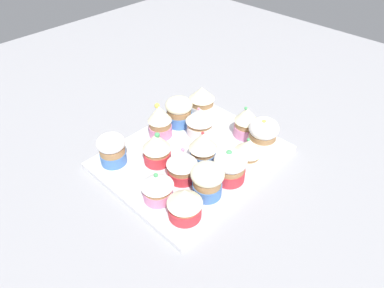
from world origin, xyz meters
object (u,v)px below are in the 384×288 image
object	(u,v)px
baking_tray	(192,157)
cupcake_4	(200,121)
cupcake_8	(182,164)
cupcake_11	(248,152)
cupcake_2	(158,121)
cupcake_12	(230,166)
cupcake_13	(207,180)
cupcake_0	(202,99)
cupcake_6	(246,122)
cupcake_10	(263,134)
cupcake_14	(185,203)
cupcake_5	(157,148)
cupcake_1	(179,111)
cupcake_7	(204,146)
cupcake_3	(112,149)
cupcake_9	(157,186)

from	to	relation	value
baking_tray	cupcake_4	world-z (taller)	cupcake_4
cupcake_8	cupcake_11	bearing A→B (deg)	150.48
cupcake_8	cupcake_2	bearing A→B (deg)	-113.65
cupcake_12	cupcake_13	size ratio (longest dim) A/B	1.00
cupcake_0	cupcake_11	bearing A→B (deg)	68.74
cupcake_6	cupcake_10	distance (cm)	5.35
cupcake_13	cupcake_14	distance (cm)	6.53
cupcake_11	cupcake_13	size ratio (longest dim) A/B	0.93
cupcake_5	cupcake_14	xyz separation A→B (cm)	(6.13, 14.15, -0.38)
cupcake_14	cupcake_0	bearing A→B (deg)	-142.45
cupcake_1	baking_tray	bearing A→B (deg)	58.74
cupcake_1	cupcake_5	distance (cm)	14.18
cupcake_4	cupcake_8	size ratio (longest dim) A/B	0.96
cupcake_7	cupcake_11	size ratio (longest dim) A/B	1.21
baking_tray	cupcake_2	size ratio (longest dim) A/B	4.34
cupcake_2	cupcake_14	xyz separation A→B (cm)	(12.17, 20.34, -0.70)
cupcake_8	cupcake_14	distance (cm)	9.50
cupcake_3	cupcake_11	size ratio (longest dim) A/B	1.07
cupcake_5	cupcake_10	size ratio (longest dim) A/B	0.99
cupcake_2	cupcake_9	bearing A→B (deg)	47.45
cupcake_0	cupcake_12	distance (cm)	24.03
cupcake_6	cupcake_11	world-z (taller)	cupcake_6
baking_tray	cupcake_3	size ratio (longest dim) A/B	5.23
cupcake_5	cupcake_8	size ratio (longest dim) A/B	1.03
cupcake_8	cupcake_4	bearing A→B (deg)	-150.72
cupcake_9	cupcake_13	bearing A→B (deg)	140.20
cupcake_0	cupcake_11	world-z (taller)	cupcake_0
cupcake_5	cupcake_13	distance (cm)	13.54
cupcake_2	cupcake_8	distance (cm)	14.51
cupcake_0	cupcake_1	world-z (taller)	cupcake_0
cupcake_3	cupcake_13	distance (cm)	21.10
cupcake_4	cupcake_11	world-z (taller)	cupcake_4
cupcake_0	cupcake_10	bearing A→B (deg)	86.76
cupcake_2	cupcake_0	bearing A→B (deg)	178.60
cupcake_9	cupcake_13	distance (cm)	9.18
cupcake_6	cupcake_13	xyz separation A→B (cm)	(19.44, 5.87, -0.08)
cupcake_6	cupcake_14	world-z (taller)	cupcake_6
cupcake_6	cupcake_8	bearing A→B (deg)	-1.66
cupcake_1	cupcake_7	size ratio (longest dim) A/B	0.88
cupcake_10	cupcake_8	bearing A→B (deg)	-17.40
baking_tray	cupcake_0	distance (cm)	17.04
cupcake_3	cupcake_7	size ratio (longest dim) A/B	0.88
baking_tray	cupcake_8	size ratio (longest dim) A/B	4.90
cupcake_3	cupcake_10	distance (cm)	31.82
cupcake_5	cupcake_11	xyz separation A→B (cm)	(-12.20, 13.88, -0.48)
cupcake_2	cupcake_8	size ratio (longest dim) A/B	1.13
cupcake_1	cupcake_11	xyz separation A→B (cm)	(0.43, 20.31, -0.29)
cupcake_14	cupcake_9	bearing A→B (deg)	-85.12
cupcake_4	cupcake_14	bearing A→B (deg)	36.62
cupcake_10	cupcake_7	bearing A→B (deg)	-26.57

